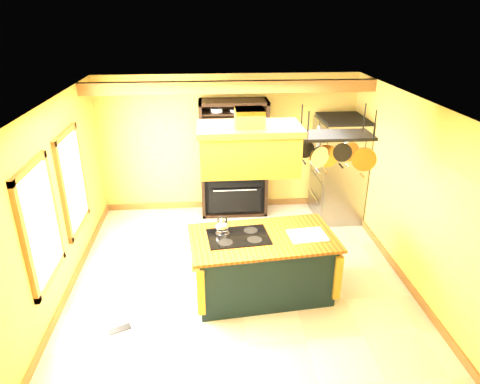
{
  "coord_description": "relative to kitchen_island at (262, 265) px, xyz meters",
  "views": [
    {
      "loc": [
        -0.42,
        -5.58,
        3.83
      ],
      "look_at": [
        0.05,
        0.3,
        1.27
      ],
      "focal_mm": 32.0,
      "sensor_mm": 36.0,
      "label": 1
    }
  ],
  "objects": [
    {
      "name": "floor",
      "position": [
        -0.31,
        0.47,
        -0.47
      ],
      "size": [
        5.0,
        5.0,
        0.0
      ],
      "primitive_type": "plane",
      "color": "beige",
      "rests_on": "ground"
    },
    {
      "name": "ceiling",
      "position": [
        -0.31,
        0.47,
        2.23
      ],
      "size": [
        5.0,
        5.0,
        0.0
      ],
      "primitive_type": "plane",
      "rotation": [
        3.14,
        0.0,
        0.0
      ],
      "color": "white",
      "rests_on": "wall_back"
    },
    {
      "name": "wall_back",
      "position": [
        -0.31,
        2.97,
        0.88
      ],
      "size": [
        5.0,
        0.02,
        2.7
      ],
      "primitive_type": "cube",
      "color": "gold",
      "rests_on": "floor"
    },
    {
      "name": "wall_front",
      "position": [
        -0.31,
        -2.03,
        0.88
      ],
      "size": [
        5.0,
        0.02,
        2.7
      ],
      "primitive_type": "cube",
      "color": "gold",
      "rests_on": "floor"
    },
    {
      "name": "wall_left",
      "position": [
        -2.81,
        0.47,
        0.88
      ],
      "size": [
        0.02,
        5.0,
        2.7
      ],
      "primitive_type": "cube",
      "color": "gold",
      "rests_on": "floor"
    },
    {
      "name": "wall_right",
      "position": [
        2.19,
        0.47,
        0.88
      ],
      "size": [
        0.02,
        5.0,
        2.7
      ],
      "primitive_type": "cube",
      "color": "gold",
      "rests_on": "floor"
    },
    {
      "name": "ceiling_beam",
      "position": [
        -0.31,
        2.17,
        2.12
      ],
      "size": [
        5.0,
        0.15,
        0.2
      ],
      "primitive_type": "cube",
      "color": "brown",
      "rests_on": "ceiling"
    },
    {
      "name": "window_near",
      "position": [
        -2.77,
        -0.33,
        0.93
      ],
      "size": [
        0.06,
        1.06,
        1.56
      ],
      "color": "brown",
      "rests_on": "wall_left"
    },
    {
      "name": "window_far",
      "position": [
        -2.77,
        1.07,
        0.93
      ],
      "size": [
        0.06,
        1.06,
        1.56
      ],
      "color": "brown",
      "rests_on": "wall_left"
    },
    {
      "name": "kitchen_island",
      "position": [
        0.0,
        0.0,
        0.0
      ],
      "size": [
        2.1,
        1.31,
        1.11
      ],
      "rotation": [
        0.0,
        0.0,
        0.1
      ],
      "color": "black",
      "rests_on": "floor"
    },
    {
      "name": "range_hood",
      "position": [
        -0.2,
        -0.0,
        1.76
      ],
      "size": [
        1.29,
        0.73,
        0.8
      ],
      "color": "#A77A29",
      "rests_on": "ceiling"
    },
    {
      "name": "pot_rack",
      "position": [
        0.91,
        -0.0,
        1.75
      ],
      "size": [
        1.0,
        0.46,
        0.81
      ],
      "color": "black",
      "rests_on": "ceiling"
    },
    {
      "name": "refrigerator",
      "position": [
        1.76,
        2.37,
        0.48
      ],
      "size": [
        0.84,
        0.99,
        1.94
      ],
      "color": "gray",
      "rests_on": "floor"
    },
    {
      "name": "hutch",
      "position": [
        -0.22,
        2.73,
        0.41
      ],
      "size": [
        1.28,
        0.58,
        2.27
      ],
      "color": "black",
      "rests_on": "floor"
    },
    {
      "name": "floor_register",
      "position": [
        -1.93,
        -0.64,
        -0.46
      ],
      "size": [
        0.3,
        0.22,
        0.01
      ],
      "primitive_type": "cube",
      "rotation": [
        0.0,
        0.0,
        0.42
      ],
      "color": "black",
      "rests_on": "floor"
    }
  ]
}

